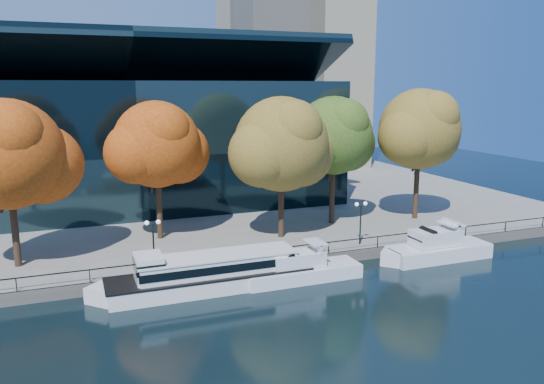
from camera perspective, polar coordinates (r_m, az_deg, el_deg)
name	(u,v)px	position (r m, az deg, el deg)	size (l,w,h in m)	color
ground	(230,292)	(41.38, -4.51, -10.65)	(160.00, 160.00, 0.00)	black
promenade	(157,195)	(75.52, -12.32, -0.33)	(90.00, 67.08, 1.00)	slate
railing	(219,255)	(43.66, -5.76, -6.77)	(88.20, 0.08, 0.99)	black
convention_building	(127,142)	(69.34, -15.30, 5.20)	(50.00, 24.57, 21.43)	black
tour_boat	(205,272)	(41.55, -7.17, -8.56)	(17.23, 3.84, 3.27)	silver
cruiser_near	(297,269)	(43.25, 2.75, -8.26)	(10.74, 2.77, 3.11)	silver
cruiser_far	(435,248)	(50.27, 17.11, -5.75)	(10.88, 3.01, 3.55)	silver
tree_1	(10,157)	(46.49, -26.34, 3.42)	(10.96, 8.98, 13.58)	black
tree_2	(159,146)	(50.86, -12.11, 4.83)	(10.19, 8.35, 13.17)	black
tree_3	(283,146)	(50.24, 1.24, 4.94)	(11.24, 9.21, 13.55)	black
tree_4	(335,137)	(55.84, 6.81, 5.87)	(10.20, 8.36, 13.46)	black
tree_5	(421,131)	(59.73, 15.75, 6.36)	(10.87, 8.91, 14.24)	black
lamp_1	(153,233)	(43.32, -12.68, -4.32)	(1.26, 0.36, 4.03)	black
lamp_2	(361,213)	(49.43, 9.53, -2.25)	(1.26, 0.36, 4.03)	black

